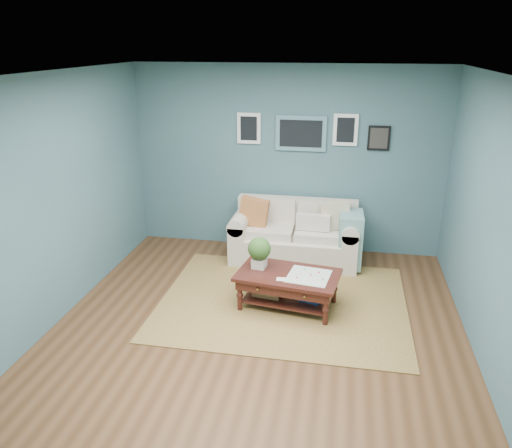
# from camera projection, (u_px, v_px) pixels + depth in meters

# --- Properties ---
(room_shell) EXTENTS (5.00, 5.02, 2.70)m
(room_shell) POSITION_uv_depth(u_px,v_px,m) (258.00, 214.00, 4.99)
(room_shell) COLOR brown
(room_shell) RESTS_ON ground
(area_rug) EXTENTS (2.94, 2.35, 0.01)m
(area_rug) POSITION_uv_depth(u_px,v_px,m) (283.00, 301.00, 6.06)
(area_rug) COLOR brown
(area_rug) RESTS_ON ground
(loveseat) EXTENTS (1.83, 0.83, 0.94)m
(loveseat) POSITION_uv_depth(u_px,v_px,m) (300.00, 235.00, 7.10)
(loveseat) COLOR beige
(loveseat) RESTS_ON ground
(coffee_table) EXTENTS (1.26, 0.84, 0.82)m
(coffee_table) POSITION_uv_depth(u_px,v_px,m) (283.00, 278.00, 5.86)
(coffee_table) COLOR black
(coffee_table) RESTS_ON ground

